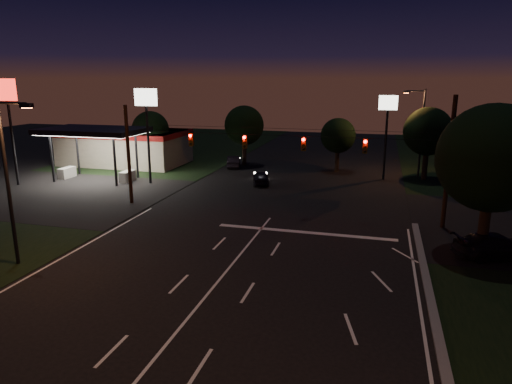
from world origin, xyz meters
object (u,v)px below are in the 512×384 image
(utility_pole_right, at_px, (442,228))
(car_cross, at_px, (497,246))
(tree_right_near, at_px, (492,159))
(car_oncoming_b, at_px, (234,162))
(car_oncoming_a, at_px, (261,178))

(utility_pole_right, relative_size, car_cross, 1.85)
(tree_right_near, bearing_deg, car_oncoming_b, 135.27)
(car_cross, bearing_deg, utility_pole_right, 5.00)
(utility_pole_right, distance_m, tree_right_near, 7.61)
(car_oncoming_b, bearing_deg, car_cross, 120.87)
(car_oncoming_a, distance_m, car_oncoming_b, 9.26)
(utility_pole_right, bearing_deg, car_oncoming_a, 148.08)
(tree_right_near, height_order, car_oncoming_b, tree_right_near)
(utility_pole_right, relative_size, car_oncoming_a, 2.39)
(utility_pole_right, height_order, tree_right_near, tree_right_near)
(utility_pole_right, xyz_separation_m, tree_right_near, (1.53, -4.83, 5.68))
(utility_pole_right, height_order, car_cross, utility_pole_right)
(tree_right_near, bearing_deg, utility_pole_right, 107.53)
(car_oncoming_a, height_order, car_cross, car_cross)
(utility_pole_right, distance_m, car_cross, 5.55)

